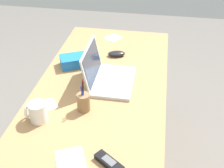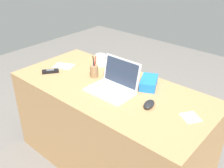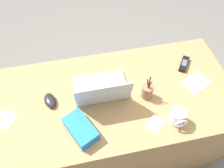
% 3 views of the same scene
% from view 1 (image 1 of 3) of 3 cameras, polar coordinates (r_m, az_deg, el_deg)
% --- Properties ---
extents(desk, '(1.54, 0.72, 0.73)m').
position_cam_1_polar(desk, '(1.85, -1.97, -9.76)').
color(desk, '#A87C4F').
rests_on(desk, ground).
extents(laptop, '(0.32, 0.26, 0.21)m').
position_cam_1_polar(laptop, '(1.64, -0.93, 1.67)').
color(laptop, silver).
rests_on(laptop, desk).
extents(computer_mouse, '(0.09, 0.12, 0.03)m').
position_cam_1_polar(computer_mouse, '(1.91, 0.88, 5.95)').
color(computer_mouse, black).
rests_on(computer_mouse, desk).
extents(coffee_mug_white, '(0.08, 0.10, 0.10)m').
position_cam_1_polar(coffee_mug_white, '(1.42, -14.40, -5.31)').
color(coffee_mug_white, white).
rests_on(coffee_mug_white, desk).
extents(cordless_phone, '(0.11, 0.13, 0.03)m').
position_cam_1_polar(cordless_phone, '(1.21, -0.58, -15.11)').
color(cordless_phone, black).
rests_on(cordless_phone, desk).
extents(pen_holder, '(0.06, 0.06, 0.18)m').
position_cam_1_polar(pen_holder, '(1.44, -5.60, -3.51)').
color(pen_holder, olive).
rests_on(pen_holder, desk).
extents(snack_bag, '(0.19, 0.23, 0.06)m').
position_cam_1_polar(snack_bag, '(1.82, -6.85, 4.58)').
color(snack_bag, blue).
rests_on(snack_bag, desk).
extents(paper_note_near_laptop, '(0.15, 0.14, 0.00)m').
position_cam_1_polar(paper_note_near_laptop, '(2.15, 0.27, 8.99)').
color(paper_note_near_laptop, white).
rests_on(paper_note_near_laptop, desk).
extents(paper_note_left, '(0.12, 0.12, 0.00)m').
position_cam_1_polar(paper_note_left, '(1.53, -12.26, -3.94)').
color(paper_note_left, white).
rests_on(paper_note_left, desk).
extents(paper_note_right, '(0.20, 0.17, 0.00)m').
position_cam_1_polar(paper_note_right, '(1.23, -8.01, -15.12)').
color(paper_note_right, white).
rests_on(paper_note_right, desk).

